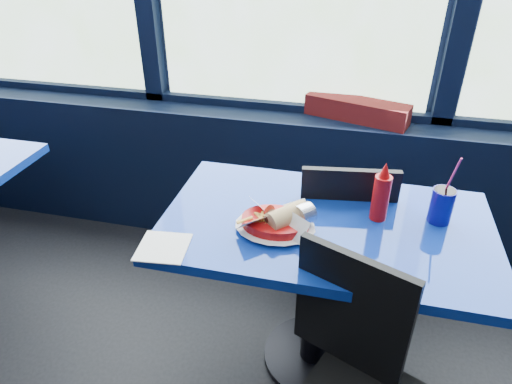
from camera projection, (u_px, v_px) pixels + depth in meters
name	position (u px, v px, depth m)	size (l,w,h in m)	color
window_sill	(285.00, 180.00, 2.63)	(5.00, 0.26, 0.80)	black
near_table	(322.00, 260.00, 1.76)	(1.20, 0.70, 0.75)	black
chair_near_front	(358.00, 374.00, 1.40)	(0.52, 0.52, 0.88)	black
chair_near_back	(348.00, 233.00, 2.02)	(0.45, 0.46, 0.88)	black
planter_box	(357.00, 109.00, 2.35)	(0.53, 0.13, 0.11)	maroon
food_basket	(277.00, 221.00, 1.61)	(0.32, 0.32, 0.09)	#B30B0C
ketchup_bottle	(381.00, 194.00, 1.64)	(0.06, 0.06, 0.23)	#B30B0C
soda_cup	(442.00, 205.00, 1.64)	(0.08, 0.08, 0.28)	#0E0B82
napkin	(163.00, 247.00, 1.54)	(0.17, 0.17, 0.00)	white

